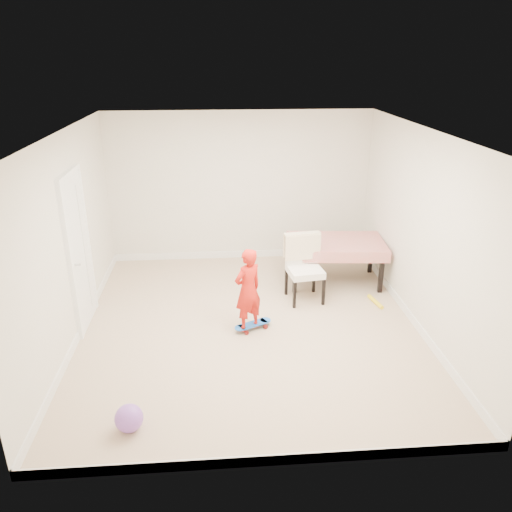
{
  "coord_description": "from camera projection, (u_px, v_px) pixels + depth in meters",
  "views": [
    {
      "loc": [
        -0.39,
        -5.93,
        3.46
      ],
      "look_at": [
        0.1,
        0.2,
        0.95
      ],
      "focal_mm": 35.0,
      "sensor_mm": 36.0,
      "label": 1
    }
  ],
  "objects": [
    {
      "name": "wall_left",
      "position": [
        69.0,
        242.0,
        6.15
      ],
      "size": [
        0.04,
        5.0,
        2.6
      ],
      "primitive_type": "cube",
      "color": "beige",
      "rests_on": "ground"
    },
    {
      "name": "baseboard_left",
      "position": [
        82.0,
        329.0,
        6.62
      ],
      "size": [
        0.02,
        5.0,
        0.12
      ],
      "primitive_type": "cube",
      "color": "white",
      "rests_on": "ground"
    },
    {
      "name": "baseboard_back",
      "position": [
        241.0,
        254.0,
        9.08
      ],
      "size": [
        4.5,
        0.02,
        0.12
      ],
      "primitive_type": "cube",
      "color": "white",
      "rests_on": "ground"
    },
    {
      "name": "balloon",
      "position": [
        129.0,
        418.0,
        4.88
      ],
      "size": [
        0.28,
        0.28,
        0.28
      ],
      "primitive_type": "sphere",
      "color": "#9054C9",
      "rests_on": "ground"
    },
    {
      "name": "wall_front",
      "position": [
        270.0,
        341.0,
        4.03
      ],
      "size": [
        4.5,
        0.04,
        2.6
      ],
      "primitive_type": "cube",
      "color": "beige",
      "rests_on": "ground"
    },
    {
      "name": "skateboard",
      "position": [
        253.0,
        326.0,
        6.72
      ],
      "size": [
        0.57,
        0.42,
        0.08
      ],
      "primitive_type": null,
      "rotation": [
        0.0,
        0.0,
        0.46
      ],
      "color": "blue",
      "rests_on": "ground"
    },
    {
      "name": "dining_chair",
      "position": [
        305.0,
        269.0,
        7.36
      ],
      "size": [
        0.62,
        0.69,
        1.0
      ],
      "primitive_type": null,
      "rotation": [
        0.0,
        0.0,
        0.14
      ],
      "color": "silver",
      "rests_on": "ground"
    },
    {
      "name": "foam_toy",
      "position": [
        375.0,
        302.0,
        7.41
      ],
      "size": [
        0.14,
        0.4,
        0.06
      ],
      "primitive_type": "cylinder",
      "rotation": [
        1.57,
        0.0,
        0.2
      ],
      "color": "yellow",
      "rests_on": "ground"
    },
    {
      "name": "wall_back",
      "position": [
        240.0,
        188.0,
        8.61
      ],
      "size": [
        4.5,
        0.04,
        2.6
      ],
      "primitive_type": "cube",
      "color": "beige",
      "rests_on": "ground"
    },
    {
      "name": "wall_right",
      "position": [
        420.0,
        232.0,
        6.48
      ],
      "size": [
        0.04,
        5.0,
        2.6
      ],
      "primitive_type": "cube",
      "color": "beige",
      "rests_on": "ground"
    },
    {
      "name": "ground",
      "position": [
        250.0,
        326.0,
        6.81
      ],
      "size": [
        5.0,
        5.0,
        0.0
      ],
      "primitive_type": "plane",
      "color": "tan",
      "rests_on": "ground"
    },
    {
      "name": "baseboard_front",
      "position": [
        269.0,
        460.0,
        4.49
      ],
      "size": [
        4.5,
        0.02,
        0.12
      ],
      "primitive_type": "cube",
      "color": "white",
      "rests_on": "ground"
    },
    {
      "name": "door",
      "position": [
        79.0,
        253.0,
        6.53
      ],
      "size": [
        0.11,
        0.94,
        2.11
      ],
      "primitive_type": "cube",
      "color": "white",
      "rests_on": "ground"
    },
    {
      "name": "baseboard_right",
      "position": [
        410.0,
        316.0,
        6.95
      ],
      "size": [
        0.02,
        5.0,
        0.12
      ],
      "primitive_type": "cube",
      "color": "white",
      "rests_on": "ground"
    },
    {
      "name": "child",
      "position": [
        248.0,
        292.0,
        6.49
      ],
      "size": [
        0.5,
        0.46,
        1.14
      ],
      "primitive_type": "imported",
      "rotation": [
        0.0,
        0.0,
        3.75
      ],
      "color": "red",
      "rests_on": "ground"
    },
    {
      "name": "ceiling",
      "position": [
        249.0,
        134.0,
        5.83
      ],
      "size": [
        4.5,
        5.0,
        0.04
      ],
      "primitive_type": "cube",
      "color": "white",
      "rests_on": "wall_back"
    },
    {
      "name": "dining_table",
      "position": [
        335.0,
        261.0,
        8.01
      ],
      "size": [
        1.59,
        1.08,
        0.71
      ],
      "primitive_type": null,
      "rotation": [
        0.0,
        0.0,
        -0.08
      ],
      "color": "red",
      "rests_on": "ground"
    }
  ]
}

